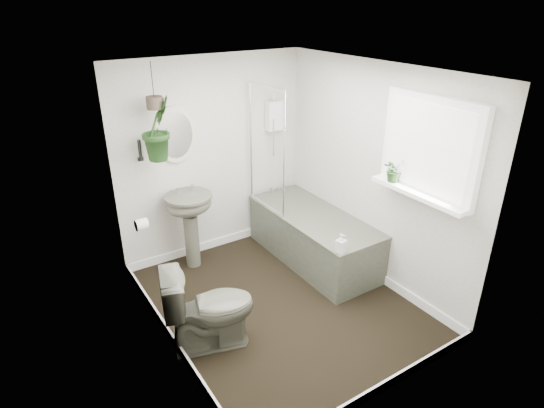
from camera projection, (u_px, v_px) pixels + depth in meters
floor at (280, 303)px, 4.64m from camera, size 2.30×2.80×0.02m
ceiling at (282, 69)px, 3.67m from camera, size 2.30×2.80×0.02m
wall_back at (213, 158)px, 5.23m from camera, size 2.30×0.02×2.30m
wall_front at (397, 271)px, 3.08m from camera, size 2.30×0.02×2.30m
wall_left at (159, 232)px, 3.58m from camera, size 0.02×2.80×2.30m
wall_right at (373, 175)px, 4.72m from camera, size 0.02×2.80×2.30m
skirting at (280, 298)px, 4.61m from camera, size 2.30×2.80×0.10m
bathtub at (313, 237)px, 5.29m from camera, size 0.72×1.72×0.58m
bath_screen at (267, 150)px, 5.09m from camera, size 0.04×0.72×1.40m
shower_box at (274, 116)px, 5.40m from camera, size 0.20×0.10×0.35m
oval_mirror at (175, 135)px, 4.84m from camera, size 0.46×0.03×0.62m
wall_sconce at (140, 150)px, 4.67m from camera, size 0.04×0.04×0.22m
toilet_roll_holder at (142, 225)px, 4.25m from camera, size 0.11×0.11×0.11m
window_recess at (430, 147)px, 3.95m from camera, size 0.08×1.00×0.90m
window_sill at (418, 193)px, 4.09m from camera, size 0.18×1.00×0.04m
window_blinds at (427, 148)px, 3.92m from camera, size 0.01×0.86×0.76m
toilet at (209, 308)px, 3.92m from camera, size 0.87×0.64×0.79m
pedestal_sink at (191, 231)px, 5.11m from camera, size 0.58×0.52×0.88m
sill_plant at (394, 170)px, 4.25m from camera, size 0.22×0.19×0.23m
hanging_plant at (157, 129)px, 4.48m from camera, size 0.45×0.44×0.63m
soap_bottle at (341, 243)px, 4.38m from camera, size 0.11×0.11×0.19m
hanging_pot at (155, 103)px, 4.37m from camera, size 0.16×0.16×0.12m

